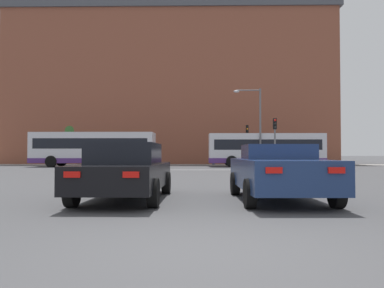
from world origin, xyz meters
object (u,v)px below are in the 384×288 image
(car_roadster_right, at_px, (278,172))
(street_lamp_junction, at_px, (255,118))
(traffic_light_near_right, at_px, (275,135))
(bus_crossing_lead, at_px, (266,149))
(bus_crossing_trailing, at_px, (94,148))
(pedestrian_waiting, at_px, (259,154))
(car_saloon_left, at_px, (126,171))
(traffic_light_far_right, at_px, (247,138))
(pedestrian_walking_east, at_px, (214,155))

(car_roadster_right, xyz_separation_m, street_lamp_junction, (2.96, 23.04, 3.52))
(traffic_light_near_right, bearing_deg, bus_crossing_lead, 85.79)
(bus_crossing_lead, bearing_deg, bus_crossing_trailing, 91.13)
(car_roadster_right, height_order, pedestrian_waiting, pedestrian_waiting)
(car_roadster_right, relative_size, traffic_light_near_right, 1.16)
(car_saloon_left, xyz_separation_m, traffic_light_near_right, (7.45, 17.78, 1.81))
(traffic_light_far_right, bearing_deg, pedestrian_waiting, 30.63)
(car_saloon_left, bearing_deg, bus_crossing_lead, 72.60)
(car_saloon_left, bearing_deg, street_lamp_junction, 74.15)
(car_roadster_right, relative_size, bus_crossing_lead, 0.43)
(car_roadster_right, bearing_deg, traffic_light_far_right, 82.87)
(traffic_light_far_right, xyz_separation_m, traffic_light_near_right, (0.52, -11.37, -0.24))
(bus_crossing_lead, bearing_deg, pedestrian_walking_east, 38.04)
(bus_crossing_lead, bearing_deg, car_saloon_left, 161.90)
(bus_crossing_lead, height_order, pedestrian_walking_east, bus_crossing_lead)
(car_saloon_left, xyz_separation_m, pedestrian_waiting, (8.26, 29.94, 0.36))
(traffic_light_far_right, bearing_deg, bus_crossing_lead, -78.56)
(pedestrian_waiting, xyz_separation_m, pedestrian_walking_east, (-4.78, -0.02, -0.05))
(bus_crossing_lead, xyz_separation_m, pedestrian_walking_east, (-4.45, 5.68, -0.53))
(traffic_light_near_right, height_order, street_lamp_junction, street_lamp_junction)
(car_saloon_left, height_order, bus_crossing_trailing, bus_crossing_trailing)
(car_roadster_right, bearing_deg, street_lamp_junction, 81.55)
(car_roadster_right, xyz_separation_m, pedestrian_walking_east, (-0.37, 30.05, 0.33))
(pedestrian_walking_east, bearing_deg, car_roadster_right, -122.27)
(car_saloon_left, distance_m, traffic_light_far_right, 30.03)
(bus_crossing_trailing, bearing_deg, traffic_light_far_right, -70.15)
(bus_crossing_lead, distance_m, traffic_light_near_right, 6.54)
(street_lamp_junction, distance_m, pedestrian_waiting, 7.84)
(car_saloon_left, relative_size, traffic_light_far_right, 1.13)
(car_roadster_right, xyz_separation_m, bus_crossing_lead, (4.07, 24.37, 0.87))
(street_lamp_junction, bearing_deg, car_saloon_left, -106.55)
(car_saloon_left, bearing_deg, traffic_light_far_right, 77.33)
(traffic_light_far_right, height_order, traffic_light_near_right, traffic_light_far_right)
(car_saloon_left, height_order, traffic_light_far_right, traffic_light_far_right)
(traffic_light_far_right, distance_m, pedestrian_waiting, 2.29)
(traffic_light_far_right, xyz_separation_m, pedestrian_walking_east, (-3.45, 0.77, -1.73))
(bus_crossing_trailing, distance_m, pedestrian_waiting, 16.91)
(street_lamp_junction, xyz_separation_m, pedestrian_walking_east, (-3.33, 7.02, -3.19))
(car_roadster_right, distance_m, traffic_light_near_right, 18.37)
(pedestrian_waiting, bearing_deg, traffic_light_far_right, -143.68)
(car_saloon_left, height_order, traffic_light_near_right, traffic_light_near_right)
(bus_crossing_lead, distance_m, bus_crossing_trailing, 15.46)
(traffic_light_far_right, relative_size, pedestrian_waiting, 2.24)
(street_lamp_junction, bearing_deg, traffic_light_far_right, 88.89)
(traffic_light_far_right, bearing_deg, traffic_light_near_right, -87.38)
(pedestrian_waiting, bearing_deg, car_saloon_left, -99.73)
(bus_crossing_trailing, relative_size, pedestrian_walking_east, 6.12)
(street_lamp_junction, bearing_deg, traffic_light_near_right, -82.85)
(pedestrian_waiting, bearing_deg, street_lamp_junction, -95.96)
(traffic_light_near_right, bearing_deg, bus_crossing_trailing, 157.69)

